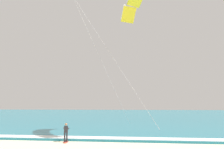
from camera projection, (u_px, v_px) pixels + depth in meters
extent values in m
cube|color=teal|center=(130.00, 114.00, 79.65)|extent=(200.00, 120.00, 0.20)
cube|color=white|center=(101.00, 138.00, 21.63)|extent=(200.00, 1.72, 0.04)
ellipsoid|color=#E04C38|center=(66.00, 142.00, 20.45)|extent=(0.71, 1.46, 0.05)
cube|color=black|center=(67.00, 141.00, 20.70)|extent=(0.17, 0.09, 0.04)
cube|color=black|center=(65.00, 142.00, 20.22)|extent=(0.17, 0.09, 0.04)
cylinder|color=#232328|center=(65.00, 137.00, 20.50)|extent=(0.14, 0.14, 0.84)
cylinder|color=#232328|center=(67.00, 137.00, 20.51)|extent=(0.14, 0.14, 0.84)
cube|color=#232328|center=(66.00, 129.00, 20.60)|extent=(0.37, 0.26, 0.60)
sphere|color=#9E704C|center=(66.00, 124.00, 20.66)|extent=(0.22, 0.22, 0.22)
cylinder|color=#232328|center=(64.00, 129.00, 20.75)|extent=(0.19, 0.51, 0.22)
cylinder|color=#232328|center=(68.00, 128.00, 20.78)|extent=(0.19, 0.51, 0.22)
cylinder|color=black|center=(66.00, 128.00, 20.98)|extent=(0.55, 0.15, 0.04)
cube|color=#3F3F42|center=(66.00, 132.00, 20.69)|extent=(0.13, 0.10, 0.10)
cube|color=yellow|center=(128.00, 15.00, 27.88)|extent=(1.98, 1.57, 1.91)
cube|color=white|center=(123.00, 12.00, 27.72)|extent=(0.69, 1.15, 1.62)
cylinder|color=#B2B2B7|center=(112.00, 57.00, 21.06)|extent=(8.29, 0.55, 13.09)
cylinder|color=#B2B2B7|center=(103.00, 63.00, 24.42)|extent=(5.40, 5.98, 13.09)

